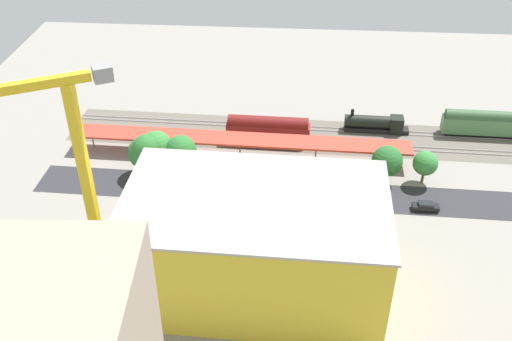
# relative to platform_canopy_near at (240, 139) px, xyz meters

# --- Properties ---
(ground_plane) EXTENTS (165.90, 165.90, 0.00)m
(ground_plane) POSITION_rel_platform_canopy_near_xyz_m (-13.60, 9.96, -4.02)
(ground_plane) COLOR gray
(ground_plane) RESTS_ON ground
(rail_bed) EXTENTS (104.03, 17.03, 0.01)m
(rail_bed) POSITION_rel_platform_canopy_near_xyz_m (-13.60, -9.05, -4.02)
(rail_bed) COLOR #665E54
(rail_bed) RESTS_ON ground
(street_asphalt) EXTENTS (103.89, 11.72, 0.01)m
(street_asphalt) POSITION_rel_platform_canopy_near_xyz_m (-13.60, 12.30, -4.02)
(street_asphalt) COLOR #2D2D33
(street_asphalt) RESTS_ON ground
(track_rails) EXTENTS (103.66, 10.59, 0.12)m
(track_rails) POSITION_rel_platform_canopy_near_xyz_m (-13.60, -9.05, -3.84)
(track_rails) COLOR #9E9EA8
(track_rails) RESTS_ON ground
(platform_canopy_near) EXTENTS (69.62, 7.20, 4.26)m
(platform_canopy_near) POSITION_rel_platform_canopy_near_xyz_m (0.00, 0.00, 0.00)
(platform_canopy_near) COLOR #C63D2D
(platform_canopy_near) RESTS_ON ground
(locomotive) EXTENTS (14.17, 3.15, 5.12)m
(locomotive) POSITION_rel_platform_canopy_near_xyz_m (-29.22, -12.20, -2.18)
(locomotive) COLOR black
(locomotive) RESTS_ON ground
(passenger_coach) EXTENTS (19.16, 3.33, 5.97)m
(passenger_coach) POSITION_rel_platform_canopy_near_xyz_m (-52.83, -12.20, -0.87)
(passenger_coach) COLOR black
(passenger_coach) RESTS_ON ground
(freight_coach_far) EXTENTS (17.83, 3.58, 6.15)m
(freight_coach_far) POSITION_rel_platform_canopy_near_xyz_m (-5.48, -5.89, -0.80)
(freight_coach_far) COLOR black
(freight_coach_far) RESTS_ON ground
(parked_car_0) EXTENTS (4.81, 1.75, 1.66)m
(parked_car_0) POSITION_rel_platform_canopy_near_xyz_m (-35.50, 15.58, -3.28)
(parked_car_0) COLOR black
(parked_car_0) RESTS_ON ground
(parked_car_1) EXTENTS (4.53, 1.90, 1.63)m
(parked_car_1) POSITION_rel_platform_canopy_near_xyz_m (-26.90, 16.00, -3.30)
(parked_car_1) COLOR black
(parked_car_1) RESTS_ON ground
(parked_car_2) EXTENTS (4.54, 1.81, 1.75)m
(parked_car_2) POSITION_rel_platform_canopy_near_xyz_m (-19.74, 15.95, -3.25)
(parked_car_2) COLOR black
(parked_car_2) RESTS_ON ground
(parked_car_3) EXTENTS (4.24, 1.82, 1.76)m
(parked_car_3) POSITION_rel_platform_canopy_near_xyz_m (-11.57, 15.57, -3.25)
(parked_car_3) COLOR black
(parked_car_3) RESTS_ON ground
(parked_car_4) EXTENTS (4.51, 2.08, 1.69)m
(parked_car_4) POSITION_rel_platform_canopy_near_xyz_m (-3.38, 15.76, -3.27)
(parked_car_4) COLOR black
(parked_car_4) RESTS_ON ground
(parked_car_5) EXTENTS (4.51, 1.85, 1.72)m
(parked_car_5) POSITION_rel_platform_canopy_near_xyz_m (4.18, 15.92, -3.25)
(parked_car_5) COLOR black
(parked_car_5) RESTS_ON ground
(construction_building) EXTENTS (38.22, 23.66, 16.25)m
(construction_building) POSITION_rel_platform_canopy_near_xyz_m (-5.95, 36.29, 4.10)
(construction_building) COLOR yellow
(construction_building) RESTS_ON ground
(construction_roof_slab) EXTENTS (38.84, 24.28, 0.40)m
(construction_roof_slab) POSITION_rel_platform_canopy_near_xyz_m (-5.95, 36.29, 12.43)
(construction_roof_slab) COLOR #ADA89E
(construction_roof_slab) RESTS_ON construction_building
(tower_crane) EXTENTS (24.40, 13.47, 35.88)m
(tower_crane) POSITION_rel_platform_canopy_near_xyz_m (19.34, 38.49, 17.24)
(tower_crane) COLOR gray
(tower_crane) RESTS_ON ground
(box_truck_0) EXTENTS (8.60, 3.29, 3.61)m
(box_truck_0) POSITION_rel_platform_canopy_near_xyz_m (-10.44, 19.58, -2.27)
(box_truck_0) COLOR black
(box_truck_0) RESTS_ON ground
(box_truck_1) EXTENTS (8.57, 2.79, 3.60)m
(box_truck_1) POSITION_rel_platform_canopy_near_xyz_m (-21.69, 18.39, -2.27)
(box_truck_1) COLOR black
(box_truck_1) RESTS_ON ground
(box_truck_2) EXTENTS (8.54, 2.73, 3.33)m
(box_truck_2) POSITION_rel_platform_canopy_near_xyz_m (-10.92, 20.48, -2.40)
(box_truck_2) COLOR black
(box_truck_2) RESTS_ON ground
(street_tree_0) EXTENTS (4.79, 4.79, 7.01)m
(street_tree_0) POSITION_rel_platform_canopy_near_xyz_m (-36.22, 7.04, 0.57)
(street_tree_0) COLOR brown
(street_tree_0) RESTS_ON ground
(street_tree_1) EXTENTS (6.16, 6.16, 8.38)m
(street_tree_1) POSITION_rel_platform_canopy_near_xyz_m (10.79, 7.21, 1.26)
(street_tree_1) COLOR brown
(street_tree_1) RESTS_ON ground
(street_tree_2) EXTENTS (5.88, 5.88, 8.95)m
(street_tree_2) POSITION_rel_platform_canopy_near_xyz_m (17.20, 8.20, 1.97)
(street_tree_2) COLOR brown
(street_tree_2) RESTS_ON ground
(street_tree_3) EXTENTS (5.95, 5.95, 7.94)m
(street_tree_3) POSITION_rel_platform_canopy_near_xyz_m (-28.92, 7.37, 0.93)
(street_tree_3) COLOR brown
(street_tree_3) RESTS_ON ground
(street_tree_4) EXTENTS (6.24, 6.24, 8.06)m
(street_tree_4) POSITION_rel_platform_canopy_near_xyz_m (17.97, 7.86, 0.91)
(street_tree_4) COLOR brown
(street_tree_4) RESTS_ON ground
(street_tree_5) EXTENTS (6.08, 6.08, 8.86)m
(street_tree_5) POSITION_rel_platform_canopy_near_xyz_m (15.69, 6.70, 1.79)
(street_tree_5) COLOR brown
(street_tree_5) RESTS_ON ground
(traffic_light) EXTENTS (0.50, 0.36, 7.29)m
(traffic_light) POSITION_rel_platform_canopy_near_xyz_m (-14.40, 16.91, 0.75)
(traffic_light) COLOR #333333
(traffic_light) RESTS_ON ground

